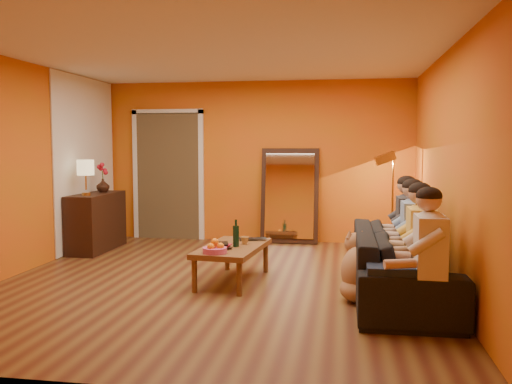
% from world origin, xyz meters
% --- Properties ---
extents(room_shell, '(5.00, 5.50, 2.60)m').
position_xyz_m(room_shell, '(0.00, 0.37, 1.30)').
color(room_shell, brown).
rests_on(room_shell, ground).
extents(white_accent, '(0.02, 1.90, 2.58)m').
position_xyz_m(white_accent, '(-2.48, 1.75, 1.30)').
color(white_accent, white).
rests_on(white_accent, wall_left).
extents(doorway_recess, '(1.06, 0.30, 2.10)m').
position_xyz_m(doorway_recess, '(-1.50, 2.83, 1.05)').
color(doorway_recess, '#3F2D19').
rests_on(doorway_recess, floor).
extents(door_jamb_left, '(0.08, 0.06, 2.20)m').
position_xyz_m(door_jamb_left, '(-2.07, 2.71, 1.05)').
color(door_jamb_left, white).
rests_on(door_jamb_left, wall_back).
extents(door_jamb_right, '(0.08, 0.06, 2.20)m').
position_xyz_m(door_jamb_right, '(-0.93, 2.71, 1.05)').
color(door_jamb_right, white).
rests_on(door_jamb_right, wall_back).
extents(door_header, '(1.22, 0.06, 0.08)m').
position_xyz_m(door_header, '(-1.50, 2.71, 2.12)').
color(door_header, white).
rests_on(door_header, wall_back).
extents(mirror_frame, '(0.92, 0.27, 1.51)m').
position_xyz_m(mirror_frame, '(0.55, 2.63, 0.76)').
color(mirror_frame, black).
rests_on(mirror_frame, floor).
extents(mirror_glass, '(0.78, 0.21, 1.35)m').
position_xyz_m(mirror_glass, '(0.55, 2.59, 0.76)').
color(mirror_glass, white).
rests_on(mirror_glass, mirror_frame).
extents(sideboard, '(0.44, 1.18, 0.85)m').
position_xyz_m(sideboard, '(-2.24, 1.55, 0.42)').
color(sideboard, black).
rests_on(sideboard, floor).
extents(table_lamp, '(0.24, 0.24, 0.51)m').
position_xyz_m(table_lamp, '(-2.24, 1.25, 1.10)').
color(table_lamp, beige).
rests_on(table_lamp, sideboard).
extents(sofa, '(2.38, 0.93, 0.70)m').
position_xyz_m(sofa, '(2.00, -0.30, 0.35)').
color(sofa, black).
rests_on(sofa, floor).
extents(coffee_table, '(0.75, 1.28, 0.42)m').
position_xyz_m(coffee_table, '(0.15, 0.03, 0.21)').
color(coffee_table, brown).
rests_on(coffee_table, floor).
extents(floor_lamp, '(0.31, 0.26, 1.44)m').
position_xyz_m(floor_lamp, '(2.10, 1.96, 0.72)').
color(floor_lamp, '#B58035').
rests_on(floor_lamp, floor).
extents(dog, '(0.58, 0.69, 0.70)m').
position_xyz_m(dog, '(1.57, -0.49, 0.35)').
color(dog, '#A27049').
rests_on(dog, floor).
extents(person_far_left, '(0.70, 0.44, 1.22)m').
position_xyz_m(person_far_left, '(2.13, -1.30, 0.61)').
color(person_far_left, beige).
rests_on(person_far_left, sofa).
extents(person_mid_left, '(0.70, 0.44, 1.22)m').
position_xyz_m(person_mid_left, '(2.13, -0.75, 0.61)').
color(person_mid_left, '#EABF4E').
rests_on(person_mid_left, sofa).
extents(person_mid_right, '(0.70, 0.44, 1.22)m').
position_xyz_m(person_mid_right, '(2.13, -0.20, 0.61)').
color(person_mid_right, '#7D97C1').
rests_on(person_mid_right, sofa).
extents(person_far_right, '(0.70, 0.44, 1.22)m').
position_xyz_m(person_far_right, '(2.13, 0.35, 0.61)').
color(person_far_right, '#333237').
rests_on(person_far_right, sofa).
extents(fruit_bowl, '(0.26, 0.26, 0.16)m').
position_xyz_m(fruit_bowl, '(0.05, -0.42, 0.50)').
color(fruit_bowl, '#D34A82').
rests_on(fruit_bowl, coffee_table).
extents(wine_bottle, '(0.07, 0.07, 0.31)m').
position_xyz_m(wine_bottle, '(0.20, -0.02, 0.58)').
color(wine_bottle, black).
rests_on(wine_bottle, coffee_table).
extents(tumbler, '(0.11, 0.11, 0.09)m').
position_xyz_m(tumbler, '(0.27, 0.15, 0.46)').
color(tumbler, '#B27F3F').
rests_on(tumbler, coffee_table).
extents(laptop, '(0.38, 0.29, 0.03)m').
position_xyz_m(laptop, '(0.33, 0.38, 0.43)').
color(laptop, black).
rests_on(laptop, coffee_table).
extents(book_lower, '(0.28, 0.31, 0.02)m').
position_xyz_m(book_lower, '(-0.03, -0.17, 0.43)').
color(book_lower, black).
rests_on(book_lower, coffee_table).
extents(book_mid, '(0.20, 0.26, 0.02)m').
position_xyz_m(book_mid, '(-0.02, -0.16, 0.45)').
color(book_mid, red).
rests_on(book_mid, book_lower).
extents(book_upper, '(0.22, 0.26, 0.02)m').
position_xyz_m(book_upper, '(-0.03, -0.18, 0.47)').
color(book_upper, black).
rests_on(book_upper, book_mid).
extents(vase, '(0.20, 0.20, 0.20)m').
position_xyz_m(vase, '(-2.24, 1.80, 0.95)').
color(vase, black).
rests_on(vase, sideboard).
extents(flowers, '(0.17, 0.17, 0.45)m').
position_xyz_m(flowers, '(-2.24, 1.80, 1.19)').
color(flowers, red).
rests_on(flowers, vase).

